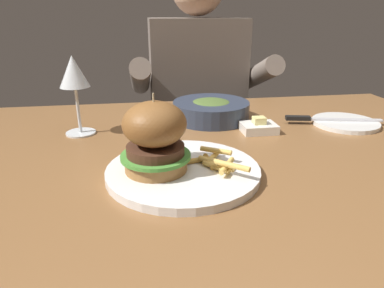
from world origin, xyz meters
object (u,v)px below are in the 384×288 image
(table_knife, at_px, (325,119))
(soup_bowl, at_px, (211,110))
(butter_dish, at_px, (259,127))
(diner_person, at_px, (197,126))
(burger_sandwich, at_px, (155,137))
(bread_plate, at_px, (345,123))
(wine_glass, at_px, (74,76))
(main_plate, at_px, (183,171))

(table_knife, relative_size, soup_bowl, 1.18)
(table_knife, xyz_separation_m, butter_dish, (-0.18, -0.03, -0.00))
(diner_person, bearing_deg, table_knife, -68.59)
(burger_sandwich, xyz_separation_m, soup_bowl, (0.16, 0.31, -0.05))
(bread_plate, height_order, soup_bowl, soup_bowl)
(bread_plate, relative_size, soup_bowl, 0.81)
(butter_dish, bearing_deg, wine_glass, 172.73)
(main_plate, xyz_separation_m, table_knife, (0.38, 0.23, 0.01))
(wine_glass, relative_size, soup_bowl, 0.90)
(butter_dish, xyz_separation_m, diner_person, (-0.04, 0.60, -0.19))
(bread_plate, bearing_deg, diner_person, 115.24)
(burger_sandwich, height_order, bread_plate, burger_sandwich)
(wine_glass, bearing_deg, butter_dish, -7.27)
(diner_person, bearing_deg, soup_bowl, -95.54)
(burger_sandwich, bearing_deg, diner_person, 75.47)
(burger_sandwich, distance_m, wine_glass, 0.30)
(bread_plate, distance_m, table_knife, 0.05)
(burger_sandwich, xyz_separation_m, butter_dish, (0.25, 0.20, -0.06))
(main_plate, xyz_separation_m, bread_plate, (0.43, 0.21, -0.00))
(wine_glass, height_order, diner_person, diner_person)
(wine_glass, bearing_deg, burger_sandwich, -57.38)
(bread_plate, bearing_deg, soup_bowl, 163.43)
(table_knife, height_order, soup_bowl, soup_bowl)
(burger_sandwich, distance_m, table_knife, 0.49)
(soup_bowl, bearing_deg, bread_plate, -16.57)
(wine_glass, height_order, butter_dish, wine_glass)
(main_plate, distance_m, wine_glass, 0.34)
(bread_plate, height_order, butter_dish, butter_dish)
(wine_glass, bearing_deg, diner_person, 56.29)
(main_plate, bearing_deg, wine_glass, 129.63)
(table_knife, distance_m, diner_person, 0.64)
(burger_sandwich, height_order, wine_glass, wine_glass)
(butter_dish, relative_size, soup_bowl, 0.41)
(bread_plate, distance_m, butter_dish, 0.23)
(main_plate, xyz_separation_m, burger_sandwich, (-0.05, -0.00, 0.07))
(bread_plate, bearing_deg, butter_dish, -175.28)
(butter_dish, distance_m, diner_person, 0.63)
(table_knife, bearing_deg, burger_sandwich, -152.17)
(wine_glass, bearing_deg, main_plate, -50.37)
(bread_plate, xyz_separation_m, soup_bowl, (-0.32, 0.10, 0.02))
(wine_glass, relative_size, table_knife, 0.76)
(wine_glass, height_order, soup_bowl, wine_glass)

